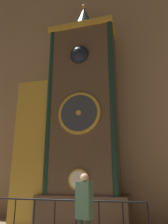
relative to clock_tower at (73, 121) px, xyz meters
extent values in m
cube|color=#997A5B|center=(0.30, 1.24, 3.16)|extent=(24.00, 0.30, 14.40)
cube|color=brown|center=(0.46, 0.02, -3.49)|extent=(3.42, 1.61, 1.11)
cube|color=brown|center=(0.46, 0.02, 0.68)|extent=(2.73, 1.40, 7.23)
cube|color=gold|center=(0.46, -0.08, 4.20)|extent=(2.95, 1.54, 0.20)
cylinder|color=gold|center=(0.46, -0.71, -2.38)|extent=(0.76, 0.05, 0.76)
cylinder|color=silver|center=(0.46, -0.74, -2.38)|extent=(0.63, 0.03, 0.63)
cylinder|color=gold|center=(0.46, -0.71, 0.11)|extent=(1.70, 0.07, 1.70)
cylinder|color=#2D333D|center=(0.46, -0.75, 0.11)|extent=(1.47, 0.04, 1.47)
cylinder|color=gold|center=(0.46, -0.77, 0.11)|extent=(0.20, 0.03, 0.20)
cube|color=#30241B|center=(0.46, -0.19, 2.71)|extent=(1.05, 0.42, 1.05)
sphere|color=black|center=(0.46, -0.60, 2.71)|extent=(0.84, 0.84, 0.84)
cylinder|color=#142D23|center=(-0.85, -0.60, 0.68)|extent=(0.25, 0.25, 7.23)
cylinder|color=#142D23|center=(1.78, -0.60, 0.68)|extent=(0.25, 0.25, 7.23)
cylinder|color=gold|center=(0.46, 0.02, 4.45)|extent=(1.02, 1.02, 0.30)
cone|color=#163227|center=(0.46, 0.02, 5.17)|extent=(0.97, 0.97, 1.15)
sphere|color=gold|center=(0.46, 0.02, 5.87)|extent=(0.20, 0.20, 0.20)
cube|color=brown|center=(-1.68, 0.07, -1.12)|extent=(1.45, 1.19, 5.83)
cube|color=gold|center=(-1.68, -0.54, -1.12)|extent=(1.52, 0.06, 5.83)
cylinder|color=black|center=(-1.09, -2.18, -3.48)|extent=(0.04, 0.04, 1.12)
cylinder|color=black|center=(-0.44, -2.18, -3.48)|extent=(0.04, 0.04, 1.12)
cylinder|color=black|center=(0.21, -2.18, -3.48)|extent=(0.04, 0.04, 1.12)
cylinder|color=black|center=(0.86, -2.18, -3.48)|extent=(0.04, 0.04, 1.12)
cylinder|color=black|center=(1.50, -2.18, -3.48)|extent=(0.04, 0.04, 1.12)
cylinder|color=black|center=(2.15, -2.18, -3.48)|extent=(0.04, 0.04, 1.12)
cylinder|color=black|center=(0.21, -2.18, -2.94)|extent=(5.19, 0.05, 0.05)
cube|color=#385642|center=(1.47, -3.55, -2.78)|extent=(0.39, 0.30, 0.77)
sphere|color=tan|center=(1.47, -3.55, -2.31)|extent=(0.19, 0.19, 0.19)
camera|label=1|loc=(2.86, -8.53, -2.31)|focal=35.00mm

